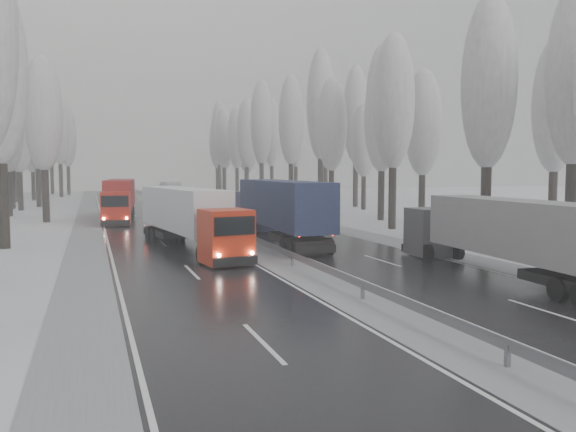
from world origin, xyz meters
TOP-DOWN VIEW (x-y plane):
  - ground at (0.00, 0.00)m, footprint 260.00×260.00m
  - carriageway_right at (5.25, 30.00)m, footprint 7.50×200.00m
  - carriageway_left at (-5.25, 30.00)m, footprint 7.50×200.00m
  - median_slush at (0.00, 30.00)m, footprint 3.00×200.00m
  - shoulder_right at (10.20, 30.00)m, footprint 2.40×200.00m
  - shoulder_left at (-10.20, 30.00)m, footprint 2.40×200.00m
  - median_guardrail at (0.00, 29.99)m, footprint 0.12×200.00m
  - tree_15 at (19.28, 12.71)m, footprint 3.60×3.60m
  - tree_16 at (15.04, 15.67)m, footprint 3.60×3.60m
  - tree_17 at (24.68, 19.67)m, footprint 3.60×3.60m
  - tree_18 at (14.51, 27.03)m, footprint 3.60×3.60m
  - tree_19 at (20.02, 31.03)m, footprint 3.60×3.60m
  - tree_20 at (17.90, 35.17)m, footprint 3.60×3.60m
  - tree_21 at (20.12, 39.17)m, footprint 3.60×3.60m
  - tree_22 at (17.02, 45.60)m, footprint 3.60×3.60m
  - tree_23 at (23.31, 49.60)m, footprint 3.60×3.60m
  - tree_24 at (17.90, 51.02)m, footprint 3.60×3.60m
  - tree_25 at (24.81, 55.02)m, footprint 3.60×3.60m
  - tree_26 at (17.56, 61.27)m, footprint 3.60×3.60m
  - tree_27 at (24.72, 65.27)m, footprint 3.60×3.60m
  - tree_28 at (16.34, 71.95)m, footprint 3.60×3.60m
  - tree_29 at (23.71, 75.95)m, footprint 3.60×3.60m
  - tree_30 at (16.56, 81.70)m, footprint 3.60×3.60m
  - tree_31 at (22.48, 85.70)m, footprint 3.60×3.60m
  - tree_32 at (16.63, 89.21)m, footprint 3.60×3.60m
  - tree_33 at (19.77, 93.21)m, footprint 3.60×3.60m
  - tree_34 at (15.73, 96.32)m, footprint 3.60×3.60m
  - tree_35 at (24.94, 100.32)m, footprint 3.60×3.60m
  - tree_36 at (17.04, 106.16)m, footprint 3.60×3.60m
  - tree_37 at (24.02, 110.16)m, footprint 3.60×3.60m
  - tree_38 at (18.73, 116.73)m, footprint 3.60×3.60m
  - tree_39 at (21.55, 120.73)m, footprint 3.60×3.60m
  - tree_62 at (-13.94, 43.73)m, footprint 3.60×3.60m
  - tree_64 at (-18.26, 52.71)m, footprint 3.60×3.60m
  - tree_66 at (-18.16, 62.35)m, footprint 3.60×3.60m
  - tree_67 at (-19.54, 66.35)m, footprint 3.60×3.60m
  - tree_68 at (-16.58, 69.11)m, footprint 3.60×3.60m
  - tree_69 at (-21.42, 73.11)m, footprint 3.60×3.60m
  - tree_70 at (-16.33, 79.19)m, footprint 3.60×3.60m
  - tree_71 at (-21.09, 83.19)m, footprint 3.60×3.60m
  - tree_72 at (-18.93, 88.54)m, footprint 3.60×3.60m
  - tree_73 at (-21.82, 92.54)m, footprint 3.60×3.60m
  - tree_74 at (-15.07, 99.33)m, footprint 3.60×3.60m
  - tree_75 at (-24.20, 103.33)m, footprint 3.60×3.60m
  - tree_76 at (-14.05, 108.72)m, footprint 3.60×3.60m
  - tree_77 at (-19.66, 112.72)m, footprint 3.60×3.60m
  - tree_78 at (-17.56, 115.31)m, footprint 3.60×3.60m
  - tree_79 at (-20.33, 119.31)m, footprint 3.60×3.60m
  - truck_grey_tarp at (8.19, 5.80)m, footprint 3.24×14.45m
  - truck_blue_box at (2.30, 21.42)m, footprint 3.22×16.91m
  - truck_cream_box at (8.20, 37.87)m, footprint 2.38×14.51m
  - box_truck_distant at (3.36, 84.87)m, footprint 2.87×8.26m
  - truck_red_white at (-4.10, 20.01)m, footprint 4.35×15.21m
  - truck_red_red at (-7.07, 43.67)m, footprint 4.04×16.00m

SIDE VIEW (x-z plane):
  - ground at x=0.00m, z-range 0.00..0.00m
  - carriageway_right at x=5.25m, z-range 0.00..0.03m
  - carriageway_left at x=-5.25m, z-range 0.00..0.03m
  - median_slush at x=0.00m, z-range 0.00..0.04m
  - shoulder_right at x=10.20m, z-range 0.00..0.04m
  - shoulder_left at x=-10.20m, z-range 0.00..0.04m
  - median_guardrail at x=0.00m, z-range 0.22..0.98m
  - box_truck_distant at x=3.36m, z-range 0.03..3.07m
  - truck_grey_tarp at x=8.19m, z-range 0.31..3.99m
  - truck_cream_box at x=8.20m, z-range 0.31..4.02m
  - truck_red_white at x=-4.10m, z-range 0.32..4.19m
  - truck_red_red at x=-7.07m, z-range 0.34..4.41m
  - truck_blue_box at x=2.30m, z-range 0.36..4.68m
  - tree_23 at x=23.31m, z-range 1.99..15.54m
  - tree_77 at x=-19.66m, z-range 2.10..16.42m
  - tree_33 at x=19.77m, z-range 2.10..16.42m
  - tree_19 at x=20.02m, z-range 2.13..16.70m
  - tree_72 at x=-18.93m, z-range 2.21..17.31m
  - tree_66 at x=-18.16m, z-range 2.22..17.45m
  - tree_64 at x=-18.26m, z-range 2.25..17.67m
  - tree_17 at x=24.68m, z-range 2.27..17.80m
  - tree_20 at x=17.90m, z-range 2.29..18.00m
  - tree_22 at x=17.02m, z-range 2.31..18.17m
  - tree_62 at x=-13.94m, z-range 2.34..18.38m
  - tree_39 at x=21.55m, z-range 2.36..18.54m
  - tree_37 at x=24.02m, z-range 2.38..18.75m
  - tree_16 at x=15.04m, z-range 2.40..18.93m
  - tree_18 at x=14.51m, z-range 2.41..18.99m
  - tree_68 at x=-16.58m, z-range 2.42..19.07m
  - tree_79 at x=-20.33m, z-range 2.48..19.54m
  - tree_70 at x=-16.33m, z-range 2.48..19.57m
  - tree_67 at x=-19.54m, z-range 2.48..19.58m
  - tree_15 at x=19.28m, z-range 2.49..19.62m
  - tree_73 at x=-21.82m, z-range 2.50..19.72m
  - tree_32 at x=16.63m, z-range 2.51..19.85m
  - tree_27 at x=24.72m, z-range 2.55..20.17m
  - tree_34 at x=15.73m, z-range 2.55..20.19m
  - tree_30 at x=16.56m, z-range 2.59..20.45m
  - tree_38 at x=18.73m, z-range 2.60..20.58m
  - tree_29 at x=23.71m, z-range 2.62..20.73m
  - tree_35 at x=24.94m, z-range 2.64..20.89m
  - tree_76 at x=-14.05m, z-range 2.68..21.23m
  - tree_31 at x=22.48m, z-range 2.68..21.26m
  - tree_75 at x=-24.20m, z-range 2.69..21.29m
  - tree_21 at x=20.12m, z-range 2.69..21.31m
  - tree_26 at x=17.56m, z-range 2.71..21.49m
  - tree_69 at x=-21.42m, z-range 2.79..22.13m
  - tree_25 at x=24.81m, z-range 2.80..22.24m
  - tree_78 at x=-17.56m, z-range 2.81..22.37m
  - tree_71 at x=-21.09m, z-range 2.82..22.43m
  - tree_28 at x=16.34m, z-range 2.82..22.45m
  - tree_74 at x=-15.07m, z-range 2.83..22.52m
  - tree_36 at x=17.04m, z-range 2.91..23.13m
  - tree_24 at x=17.90m, z-range 2.94..23.43m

